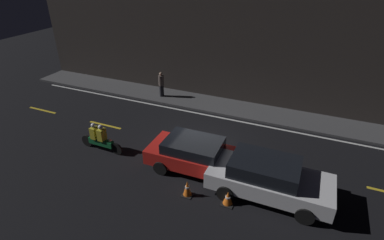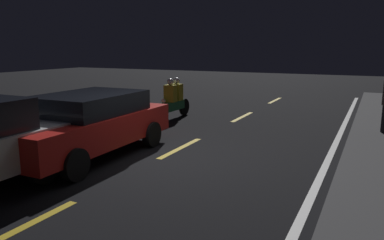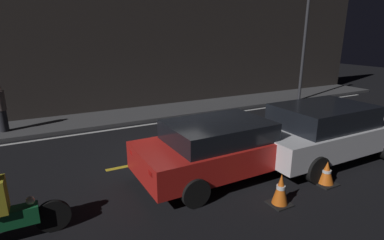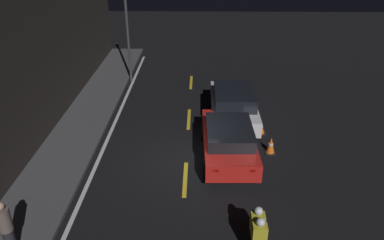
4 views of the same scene
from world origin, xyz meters
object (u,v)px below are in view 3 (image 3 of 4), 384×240
(sedan_white, at_px, (325,130))
(traffic_cone_mid, at_px, (326,173))
(pedestrian, at_px, (1,108))
(street_lamp, at_px, (305,35))
(taxi_red, at_px, (223,146))
(traffic_cone_near, at_px, (281,190))

(sedan_white, xyz_separation_m, traffic_cone_mid, (-1.17, -1.06, -0.53))
(pedestrian, xyz_separation_m, street_lamp, (12.52, -1.01, 2.31))
(traffic_cone_mid, relative_size, pedestrian, 0.34)
(taxi_red, height_order, pedestrian, pedestrian)
(traffic_cone_mid, xyz_separation_m, street_lamp, (5.86, 6.34, 2.97))
(sedan_white, bearing_deg, traffic_cone_mid, -138.06)
(sedan_white, height_order, pedestrian, pedestrian)
(taxi_red, distance_m, sedan_white, 3.02)
(taxi_red, bearing_deg, traffic_cone_mid, -39.99)
(sedan_white, distance_m, street_lamp, 7.48)
(taxi_red, height_order, street_lamp, street_lamp)
(sedan_white, bearing_deg, traffic_cone_near, -155.85)
(sedan_white, distance_m, traffic_cone_mid, 1.66)
(traffic_cone_near, relative_size, pedestrian, 0.42)
(taxi_red, bearing_deg, pedestrian, 128.25)
(traffic_cone_mid, xyz_separation_m, pedestrian, (-6.66, 7.35, 0.66))
(pedestrian, bearing_deg, sedan_white, -38.83)
(street_lamp, bearing_deg, taxi_red, -147.58)
(sedan_white, bearing_deg, pedestrian, 141.02)
(taxi_red, relative_size, sedan_white, 0.95)
(traffic_cone_near, distance_m, street_lamp, 10.26)
(sedan_white, bearing_deg, street_lamp, 48.26)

